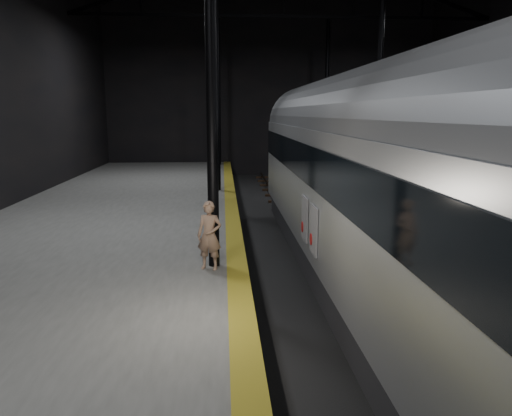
{
  "coord_description": "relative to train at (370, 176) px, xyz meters",
  "views": [
    {
      "loc": [
        -3.57,
        -15.61,
        4.61
      ],
      "look_at": [
        -2.65,
        -1.94,
        2.0
      ],
      "focal_mm": 35.0,
      "sensor_mm": 36.0,
      "label": 1
    }
  ],
  "objects": [
    {
      "name": "tactile_strip",
      "position": [
        -3.25,
        3.79,
        -2.11
      ],
      "size": [
        0.5,
        43.8,
        0.01
      ],
      "primitive_type": "cube",
      "color": "olive",
      "rests_on": "platform_left"
    },
    {
      "name": "ground",
      "position": [
        0.0,
        3.79,
        -3.12
      ],
      "size": [
        44.0,
        44.0,
        0.0
      ],
      "primitive_type": "plane",
      "color": "black",
      "rests_on": "ground"
    },
    {
      "name": "woman",
      "position": [
        -3.9,
        -0.49,
        -1.31
      ],
      "size": [
        0.67,
        0.54,
        1.62
      ],
      "primitive_type": "imported",
      "rotation": [
        0.0,
        0.0,
        -0.29
      ],
      "color": "#A27C63",
      "rests_on": "platform_left"
    },
    {
      "name": "train",
      "position": [
        0.0,
        0.0,
        0.0
      ],
      "size": [
        3.13,
        20.89,
        5.58
      ],
      "color": "#9EA1A6",
      "rests_on": "ground"
    },
    {
      "name": "platform_left",
      "position": [
        -7.5,
        3.79,
        -2.62
      ],
      "size": [
        9.0,
        43.8,
        1.0
      ],
      "primitive_type": "cube",
      "color": "#535350",
      "rests_on": "ground"
    },
    {
      "name": "track",
      "position": [
        0.0,
        3.79,
        -3.05
      ],
      "size": [
        2.4,
        43.0,
        0.24
      ],
      "color": "#3F3328",
      "rests_on": "ground"
    }
  ]
}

